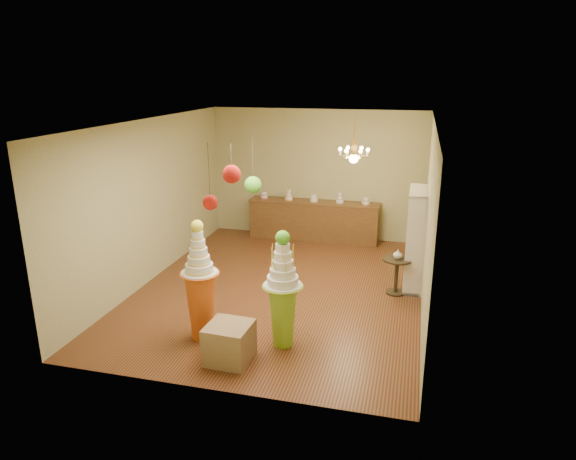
% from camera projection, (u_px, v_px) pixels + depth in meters
% --- Properties ---
extents(floor, '(6.50, 6.50, 0.00)m').
position_uv_depth(floor, '(281.00, 288.00, 9.41)').
color(floor, '#552E17').
rests_on(floor, ground).
extents(ceiling, '(6.50, 6.50, 0.00)m').
position_uv_depth(ceiling, '(280.00, 122.00, 8.52)').
color(ceiling, white).
rests_on(ceiling, ground).
extents(wall_back, '(5.00, 0.04, 3.00)m').
position_uv_depth(wall_back, '(317.00, 175.00, 11.98)').
color(wall_back, tan).
rests_on(wall_back, ground).
extents(wall_front, '(5.00, 0.04, 3.00)m').
position_uv_depth(wall_front, '(208.00, 279.00, 5.96)').
color(wall_front, tan).
rests_on(wall_front, ground).
extents(wall_left, '(0.04, 6.50, 3.00)m').
position_uv_depth(wall_left, '(151.00, 201.00, 9.56)').
color(wall_left, tan).
rests_on(wall_left, ground).
extents(wall_right, '(0.04, 6.50, 3.00)m').
position_uv_depth(wall_right, '(428.00, 219.00, 8.38)').
color(wall_right, tan).
rests_on(wall_right, ground).
extents(pedestal_green, '(0.58, 0.58, 1.74)m').
position_uv_depth(pedestal_green, '(283.00, 300.00, 7.26)').
color(pedestal_green, '#7EAF26').
rests_on(pedestal_green, floor).
extents(pedestal_orange, '(0.55, 0.55, 1.82)m').
position_uv_depth(pedestal_orange, '(201.00, 295.00, 7.47)').
color(pedestal_orange, '#C35016').
rests_on(pedestal_orange, floor).
extents(burlap_riser, '(0.62, 0.62, 0.53)m').
position_uv_depth(burlap_riser, '(229.00, 343.00, 6.99)').
color(burlap_riser, olive).
rests_on(burlap_riser, floor).
extents(sideboard, '(3.04, 0.54, 1.16)m').
position_uv_depth(sideboard, '(314.00, 220.00, 12.02)').
color(sideboard, brown).
rests_on(sideboard, floor).
extents(shelving_unit, '(0.33, 1.20, 1.80)m').
position_uv_depth(shelving_unit, '(416.00, 238.00, 9.33)').
color(shelving_unit, beige).
rests_on(shelving_unit, floor).
extents(round_table, '(0.64, 0.64, 0.66)m').
position_uv_depth(round_table, '(397.00, 271.00, 9.07)').
color(round_table, black).
rests_on(round_table, floor).
extents(vase, '(0.18, 0.18, 0.17)m').
position_uv_depth(vase, '(398.00, 254.00, 8.98)').
color(vase, beige).
rests_on(vase, round_table).
extents(pom_red_left, '(0.24, 0.24, 0.56)m').
position_uv_depth(pom_red_left, '(232.00, 174.00, 6.46)').
color(pom_red_left, '#433830').
rests_on(pom_red_left, ceiling).
extents(pom_green_mid, '(0.25, 0.25, 0.92)m').
position_uv_depth(pom_green_mid, '(253.00, 185.00, 7.54)').
color(pom_green_mid, '#433830').
rests_on(pom_green_mid, ceiling).
extents(pom_red_right, '(0.19, 0.19, 0.83)m').
position_uv_depth(pom_red_right, '(210.00, 202.00, 6.27)').
color(pom_red_right, '#433830').
rests_on(pom_red_right, ceiling).
extents(chandelier, '(0.63, 0.63, 0.85)m').
position_uv_depth(chandelier, '(354.00, 156.00, 9.55)').
color(chandelier, '#E3AE50').
rests_on(chandelier, ceiling).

